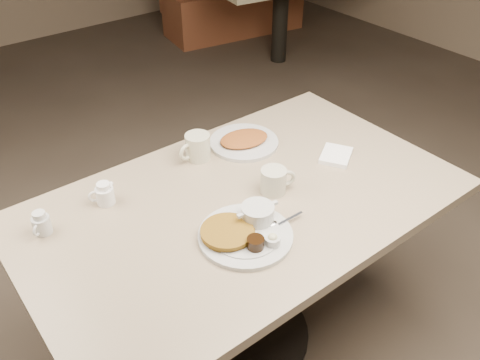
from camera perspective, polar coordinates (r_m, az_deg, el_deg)
room at (r=1.42m, az=0.52°, el=18.84°), size 7.04×8.04×2.84m
diner_table at (r=1.84m, az=0.38°, el=-6.32°), size 1.50×0.90×0.75m
main_plate at (r=1.58m, az=0.64°, el=-5.64°), size 0.38×0.34×0.07m
coffee_mug_near at (r=1.74m, az=3.91°, el=-0.04°), size 0.14×0.12×0.09m
napkin at (r=1.96m, az=10.82°, el=2.75°), size 0.17×0.16×0.02m
coffee_mug_far at (r=1.91m, az=-4.89°, el=3.74°), size 0.14×0.10×0.10m
creamer_left at (r=1.69m, az=-21.58°, el=-4.61°), size 0.08×0.07×0.08m
creamer_right at (r=1.75m, az=-15.10°, el=-1.55°), size 0.09×0.07×0.08m
hash_plate at (r=2.01m, az=0.45°, el=4.44°), size 0.32×0.32×0.04m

